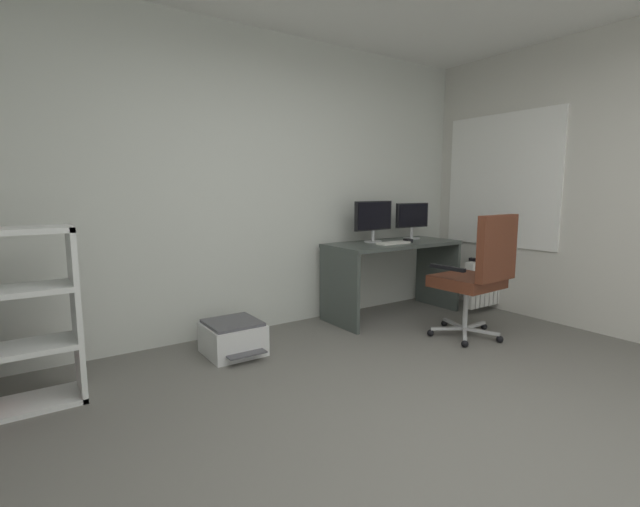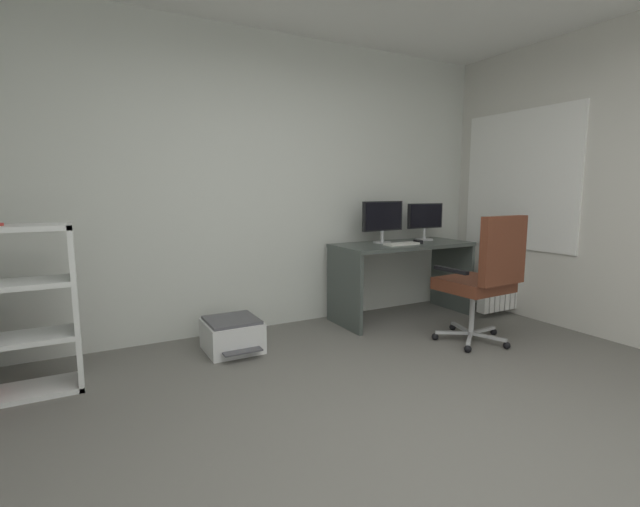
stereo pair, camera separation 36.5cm
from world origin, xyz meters
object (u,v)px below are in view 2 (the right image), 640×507
Objects in this scene: keyboard at (402,244)px; radiator at (507,286)px; monitor_secondary at (425,218)px; office_chair at (484,275)px; desk at (402,264)px; computer_mouse at (418,242)px; printer at (232,335)px; monitor_main at (383,218)px.

keyboard is 0.46× the size of radiator.
monitor_secondary is 1.18m from office_chair.
keyboard is at bearing -131.98° from desk.
computer_mouse is 2.01m from printer.
printer is at bearing -172.52° from monitor_main.
monitor_secondary is 1.27× the size of keyboard.
radiator is (0.65, -0.54, -0.69)m from monitor_secondary.
radiator is at bearing -3.39° from computer_mouse.
office_chair is (0.18, -0.85, -0.17)m from keyboard.
monitor_secondary is at bearing 74.09° from office_chair.
monitor_secondary is 0.58m from keyboard.
office_chair reaches higher than keyboard.
desk is at bearing 47.98° from keyboard.
radiator is at bearing -39.87° from monitor_secondary.
printer is at bearing -174.39° from monitor_secondary.
keyboard reaches higher than radiator.
office_chair is at bearing -77.39° from monitor_main.
desk is at bearing -163.37° from monitor_secondary.
computer_mouse is at bearing 159.88° from radiator.
monitor_secondary is at bearing 5.61° from printer.
desk reaches higher than radiator.
computer_mouse is at bearing -141.73° from monitor_secondary.
monitor_main reaches higher than office_chair.
monitor_main is (-0.16, 0.11, 0.45)m from desk.
desk is 0.59m from monitor_secondary.
monitor_secondary reaches higher than keyboard.
monitor_secondary is 2.34m from printer.
computer_mouse reaches higher than desk.
monitor_main is at bearing 155.61° from radiator.
keyboard reaches higher than desk.
computer_mouse is at bearing 0.17° from printer.
monitor_main is at bearing 160.47° from computer_mouse.
computer_mouse is at bearing -36.27° from monitor_main.
monitor_secondary reaches higher than radiator.
monitor_main is at bearing 145.00° from desk.
radiator is at bearing -24.39° from monitor_main.
monitor_secondary reaches higher than desk.
desk is 0.96m from office_chair.
printer is 0.69× the size of radiator.
desk is 4.08× the size of keyboard.
monitor_main is 1.17m from office_chair.
office_chair reaches higher than printer.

